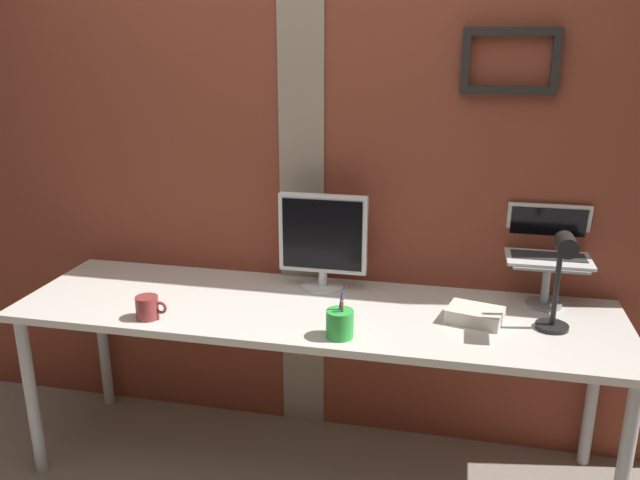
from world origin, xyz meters
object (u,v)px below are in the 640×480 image
(laptop, at_px, (548,243))
(pen_cup, at_px, (340,324))
(monitor, at_px, (323,238))
(desk_lamp, at_px, (561,272))
(coffee_mug, at_px, (148,308))

(laptop, height_order, pen_cup, laptop)
(monitor, relative_size, desk_lamp, 1.06)
(monitor, xyz_separation_m, laptop, (0.90, 0.06, 0.02))
(monitor, distance_m, pen_cup, 0.51)
(monitor, height_order, desk_lamp, monitor)
(monitor, relative_size, coffee_mug, 3.30)
(monitor, bearing_deg, pen_cup, -70.57)
(laptop, bearing_deg, desk_lamp, -89.01)
(monitor, bearing_deg, desk_lamp, -16.40)
(laptop, distance_m, pen_cup, 0.92)
(monitor, xyz_separation_m, coffee_mug, (-0.58, -0.45, -0.18))
(monitor, height_order, laptop, monitor)
(coffee_mug, bearing_deg, desk_lamp, 6.97)
(desk_lamp, height_order, coffee_mug, desk_lamp)
(desk_lamp, distance_m, pen_cup, 0.79)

